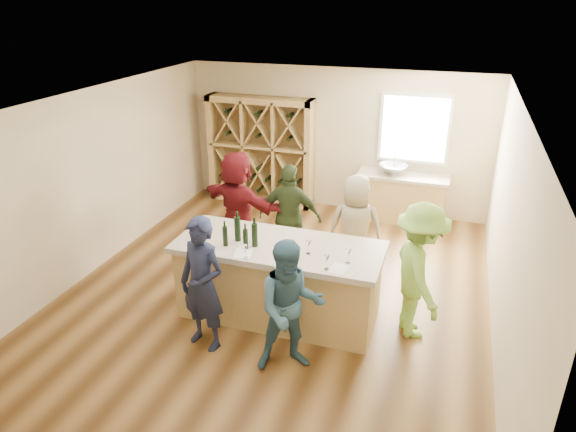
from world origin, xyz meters
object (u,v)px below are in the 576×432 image
(tasting_counter_base, at_px, (279,283))
(wine_rack, at_px, (261,151))
(person_server, at_px, (419,272))
(person_far_left, at_px, (238,206))
(sink, at_px, (393,169))
(wine_bottle_e, at_px, (255,235))
(wine_bottle_b, at_px, (225,236))
(person_near_left, at_px, (202,284))
(wine_bottle_d, at_px, (246,239))
(person_far_mid, at_px, (290,217))
(person_far_right, at_px, (355,228))
(person_near_right, at_px, (291,307))
(wine_bottle_c, at_px, (237,229))

(tasting_counter_base, bearing_deg, wine_rack, 114.22)
(person_server, height_order, person_far_left, person_far_left)
(sink, relative_size, wine_bottle_e, 1.73)
(tasting_counter_base, bearing_deg, wine_bottle_b, -159.28)
(sink, distance_m, wine_bottle_b, 4.32)
(wine_rack, relative_size, person_near_left, 1.27)
(wine_bottle_b, xyz_separation_m, wine_bottle_d, (0.28, 0.01, 0.00))
(person_far_mid, bearing_deg, wine_rack, -63.32)
(wine_bottle_d, height_order, person_far_mid, person_far_mid)
(tasting_counter_base, xyz_separation_m, person_far_mid, (-0.29, 1.37, 0.36))
(person_near_left, relative_size, person_far_right, 1.04)
(sink, xyz_separation_m, person_near_right, (-0.50, -4.72, -0.19))
(person_far_right, distance_m, person_far_left, 1.96)
(person_server, height_order, person_far_mid, person_server)
(person_near_left, bearing_deg, person_server, 37.66)
(wine_bottle_c, bearing_deg, person_near_left, -97.76)
(person_far_left, bearing_deg, sink, -113.31)
(wine_bottle_d, height_order, person_near_right, person_near_right)
(person_server, bearing_deg, person_far_left, 45.04)
(sink, xyz_separation_m, wine_bottle_d, (-1.34, -4.00, 0.20))
(wine_bottle_b, relative_size, person_far_left, 0.15)
(person_far_left, bearing_deg, person_near_right, 144.61)
(wine_rack, height_order, wine_bottle_c, wine_rack)
(wine_bottle_d, distance_m, person_far_right, 1.95)
(wine_rack, relative_size, person_server, 1.22)
(sink, relative_size, person_far_left, 0.30)
(sink, bearing_deg, person_server, -77.28)
(tasting_counter_base, distance_m, person_far_mid, 1.44)
(wine_bottle_e, bearing_deg, person_far_right, 54.56)
(person_far_right, bearing_deg, wine_bottle_e, 45.70)
(tasting_counter_base, distance_m, person_server, 1.84)
(person_far_mid, bearing_deg, tasting_counter_base, 98.29)
(wine_bottle_b, relative_size, person_near_left, 0.15)
(wine_bottle_c, distance_m, person_near_left, 0.93)
(person_server, xyz_separation_m, person_far_mid, (-2.07, 1.19, -0.05))
(wine_bottle_e, bearing_deg, person_near_left, -117.21)
(wine_bottle_d, xyz_separation_m, wine_bottle_e, (0.09, 0.10, 0.02))
(wine_bottle_c, xyz_separation_m, person_far_mid, (0.26, 1.42, -0.39))
(wine_bottle_d, bearing_deg, sink, 71.46)
(sink, xyz_separation_m, wine_bottle_b, (-1.62, -4.00, 0.20))
(tasting_counter_base, xyz_separation_m, person_far_right, (0.76, 1.32, 0.33))
(sink, bearing_deg, wine_bottle_b, -112.05)
(wine_rack, bearing_deg, person_near_right, -65.34)
(wine_rack, height_order, tasting_counter_base, wine_rack)
(wine_bottle_d, xyz_separation_m, person_server, (2.15, 0.41, -0.31))
(sink, distance_m, tasting_counter_base, 3.92)
(wine_bottle_c, relative_size, person_far_right, 0.20)
(tasting_counter_base, height_order, person_near_left, person_near_left)
(person_near_left, relative_size, person_far_mid, 1.01)
(wine_bottle_e, bearing_deg, wine_bottle_d, -131.06)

